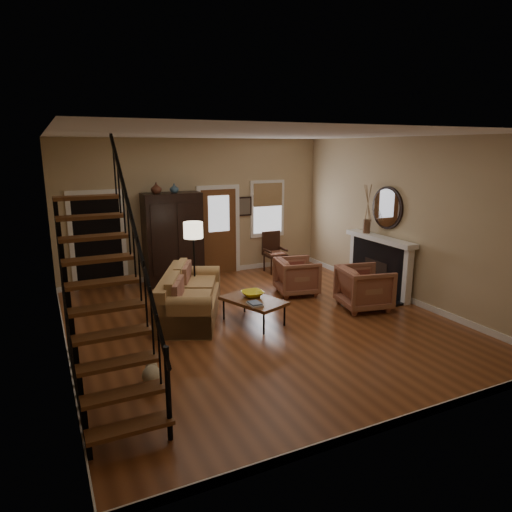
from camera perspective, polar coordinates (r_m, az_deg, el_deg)
name	(u,v)px	position (r m, az deg, el deg)	size (l,w,h in m)	color
room	(204,228)	(9.34, -6.48, 3.56)	(7.00, 7.33, 3.30)	brown
staircase	(103,273)	(5.87, -18.53, -2.04)	(0.94, 2.80, 3.20)	brown
fireplace	(381,259)	(10.18, 15.31, -0.42)	(0.33, 1.95, 2.30)	black
armoire	(173,239)	(10.64, -10.34, 2.15)	(1.30, 0.60, 2.10)	black
vase_a	(156,188)	(10.30, -12.36, 8.29)	(0.24, 0.24, 0.25)	#4C2619
vase_b	(174,188)	(10.40, -10.19, 8.33)	(0.20, 0.20, 0.21)	#334C60
sofa	(191,296)	(8.57, -8.18, -4.94)	(0.95, 2.21, 0.82)	#A9804C
coffee_table	(254,311)	(8.28, -0.31, -6.86)	(0.67, 1.16, 0.44)	brown
bowl	(253,294)	(8.34, -0.44, -4.75)	(0.40, 0.40, 0.10)	yellow
books	(255,304)	(7.89, -0.16, -5.98)	(0.21, 0.29, 0.05)	beige
armchair_left	(364,288)	(9.17, 13.40, -3.89)	(0.90, 0.92, 0.84)	brown
armchair_right	(297,276)	(9.85, 5.14, -2.56)	(0.83, 0.85, 0.78)	brown
floor_lamp	(194,263)	(9.21, -7.72, -0.90)	(0.38, 0.38, 1.67)	black
side_chair	(275,252)	(11.50, 2.38, 0.44)	(0.54, 0.54, 1.02)	#321A0F
dog	(152,377)	(6.34, -12.90, -14.55)	(0.25, 0.43, 0.31)	tan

